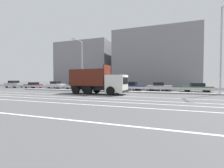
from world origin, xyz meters
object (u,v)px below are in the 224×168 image
(median_road_sign, at_px, (89,83))
(street_lamp_2, at_px, (222,46))
(parked_car_1, at_px, (33,85))
(dump_truck, at_px, (104,84))
(parked_car_2, at_px, (56,85))
(parked_car_5, at_px, (131,86))
(parked_car_6, at_px, (159,86))
(street_lamp_1, at_px, (81,63))
(parked_car_0, at_px, (14,84))
(parked_car_3, at_px, (75,85))
(parked_car_7, at_px, (197,87))
(parked_car_4, at_px, (101,86))

(median_road_sign, height_order, street_lamp_2, street_lamp_2)
(parked_car_1, bearing_deg, dump_truck, -108.67)
(street_lamp_2, bearing_deg, median_road_sign, 179.52)
(median_road_sign, xyz_separation_m, parked_car_1, (-16.61, 4.79, -0.63))
(median_road_sign, bearing_deg, parked_car_2, 155.21)
(median_road_sign, xyz_separation_m, parked_car_5, (5.78, 4.28, -0.54))
(dump_truck, height_order, parked_car_6, dump_truck)
(median_road_sign, distance_m, street_lamp_1, 3.55)
(dump_truck, height_order, parked_car_5, dump_truck)
(median_road_sign, xyz_separation_m, street_lamp_1, (-1.39, -0.09, 3.26))
(parked_car_1, xyz_separation_m, parked_car_5, (22.40, -0.51, 0.09))
(street_lamp_2, height_order, parked_car_0, street_lamp_2)
(parked_car_3, distance_m, parked_car_6, 16.00)
(parked_car_7, bearing_deg, dump_truck, 122.10)
(median_road_sign, distance_m, street_lamp_2, 18.16)
(parked_car_6, bearing_deg, parked_car_3, -87.65)
(parked_car_5, relative_size, parked_car_6, 1.06)
(parked_car_0, height_order, parked_car_1, parked_car_0)
(dump_truck, distance_m, parked_car_6, 10.67)
(parked_car_6, bearing_deg, parked_car_1, -88.32)
(street_lamp_2, xyz_separation_m, parked_car_1, (-34.21, 4.94, -5.14))
(street_lamp_1, distance_m, parked_car_0, 21.31)
(street_lamp_1, height_order, parked_car_1, street_lamp_1)
(street_lamp_1, xyz_separation_m, parked_car_7, (17.22, 4.34, -3.86))
(dump_truck, xyz_separation_m, parked_car_2, (-14.56, 8.56, -0.54))
(street_lamp_2, distance_m, parked_car_6, 10.09)
(parked_car_1, xyz_separation_m, parked_car_7, (32.44, -0.54, 0.03))
(parked_car_1, relative_size, parked_car_7, 1.02)
(parked_car_2, relative_size, parked_car_4, 0.82)
(street_lamp_2, height_order, parked_car_6, street_lamp_2)
(parked_car_1, height_order, parked_car_5, parked_car_5)
(parked_car_1, bearing_deg, parked_car_7, -87.29)
(dump_truck, bearing_deg, parked_car_3, -128.52)
(parked_car_5, bearing_deg, parked_car_0, 93.57)
(median_road_sign, relative_size, parked_car_2, 0.59)
(parked_car_3, bearing_deg, street_lamp_2, 83.33)
(parked_car_4, relative_size, parked_car_5, 1.15)
(street_lamp_1, relative_size, parked_car_0, 1.77)
(dump_truck, distance_m, parked_car_2, 16.90)
(dump_truck, xyz_separation_m, street_lamp_2, (13.55, 3.55, 4.51))
(parked_car_3, xyz_separation_m, parked_car_4, (5.68, -0.42, -0.00))
(parked_car_3, height_order, parked_car_7, parked_car_3)
(parked_car_0, relative_size, parked_car_1, 1.06)
(parked_car_1, relative_size, parked_car_2, 1.09)
(street_lamp_2, xyz_separation_m, parked_car_3, (-23.15, 4.77, -5.10))
(street_lamp_1, xyz_separation_m, parked_car_5, (7.17, 4.37, -3.81))
(parked_car_3, bearing_deg, street_lamp_1, 46.42)
(parked_car_3, relative_size, parked_car_7, 1.08)
(street_lamp_1, bearing_deg, dump_truck, -33.53)
(median_road_sign, height_order, street_lamp_1, street_lamp_1)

